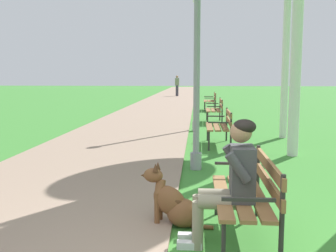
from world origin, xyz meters
The scene contains 10 objects.
paved_path centered at (-2.11, 24.00, 0.02)m, with size 3.43×60.00×0.04m, color gray.
park_bench_near centered at (0.41, 1.18, 0.51)m, with size 0.55×1.50×0.85m.
park_bench_mid centered at (0.42, 6.67, 0.51)m, with size 0.55×1.50×0.85m.
park_bench_far centered at (0.50, 11.27, 0.51)m, with size 0.55×1.50×0.85m.
park_bench_furthest centered at (0.49, 16.23, 0.51)m, with size 0.55×1.50×0.85m.
person_seated_on_near_bench centered at (0.20, 1.00, 0.68)m, with size 0.74×0.49×1.25m.
dog_brown centered at (-0.38, 1.47, 0.26)m, with size 0.83×0.36×0.71m.
lamp_post_near centered at (-0.15, 4.19, 2.17)m, with size 0.24×0.24×4.20m.
lamp_post_mid centered at (-0.19, 9.16, 2.08)m, with size 0.24×0.24×4.01m.
pedestrian_distant centered at (-1.79, 28.64, 0.84)m, with size 0.32×0.22×1.65m.
Camera 1 is at (-0.12, -2.78, 1.66)m, focal length 42.72 mm.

